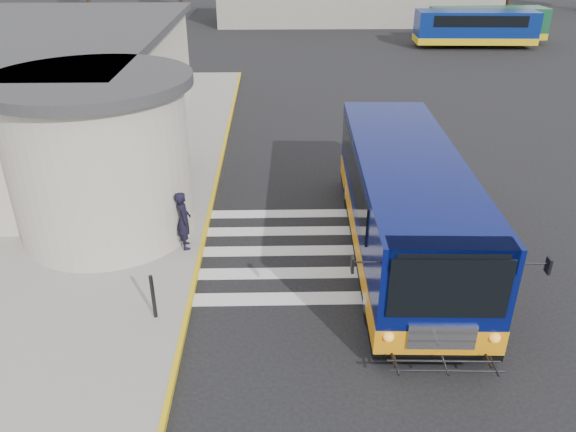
{
  "coord_description": "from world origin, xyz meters",
  "views": [
    {
      "loc": [
        -1.8,
        -15.12,
        8.72
      ],
      "look_at": [
        -1.47,
        -0.5,
        1.02
      ],
      "focal_mm": 35.0,
      "sensor_mm": 36.0,
      "label": 1
    }
  ],
  "objects_px": {
    "transit_bus": "(404,208)",
    "bollard": "(153,297)",
    "pedestrian_b": "(128,215)",
    "far_bus_b": "(488,23)",
    "far_bus_a": "(475,27)",
    "pedestrian_a": "(184,220)"
  },
  "relations": [
    {
      "from": "transit_bus",
      "to": "far_bus_a",
      "type": "relative_size",
      "value": 1.2
    },
    {
      "from": "bollard",
      "to": "far_bus_a",
      "type": "distance_m",
      "value": 38.27
    },
    {
      "from": "bollard",
      "to": "far_bus_a",
      "type": "height_order",
      "value": "far_bus_a"
    },
    {
      "from": "pedestrian_b",
      "to": "far_bus_a",
      "type": "bearing_deg",
      "value": 146.9
    },
    {
      "from": "transit_bus",
      "to": "bollard",
      "type": "bearing_deg",
      "value": -152.57
    },
    {
      "from": "transit_bus",
      "to": "pedestrian_a",
      "type": "height_order",
      "value": "transit_bus"
    },
    {
      "from": "transit_bus",
      "to": "far_bus_b",
      "type": "xyz_separation_m",
      "value": [
        13.35,
        32.13,
        0.05
      ]
    },
    {
      "from": "far_bus_b",
      "to": "far_bus_a",
      "type": "bearing_deg",
      "value": 135.66
    },
    {
      "from": "pedestrian_b",
      "to": "transit_bus",
      "type": "bearing_deg",
      "value": 86.7
    },
    {
      "from": "transit_bus",
      "to": "pedestrian_b",
      "type": "bearing_deg",
      "value": 178.28
    },
    {
      "from": "pedestrian_b",
      "to": "bollard",
      "type": "height_order",
      "value": "pedestrian_b"
    },
    {
      "from": "far_bus_b",
      "to": "pedestrian_a",
      "type": "bearing_deg",
      "value": 145.53
    },
    {
      "from": "pedestrian_a",
      "to": "transit_bus",
      "type": "bearing_deg",
      "value": -107.06
    },
    {
      "from": "far_bus_a",
      "to": "far_bus_b",
      "type": "distance_m",
      "value": 2.32
    },
    {
      "from": "bollard",
      "to": "far_bus_a",
      "type": "relative_size",
      "value": 0.13
    },
    {
      "from": "bollard",
      "to": "pedestrian_a",
      "type": "bearing_deg",
      "value": 85.1
    },
    {
      "from": "transit_bus",
      "to": "far_bus_a",
      "type": "xyz_separation_m",
      "value": [
        11.81,
        30.39,
        0.05
      ]
    },
    {
      "from": "pedestrian_b",
      "to": "far_bus_b",
      "type": "xyz_separation_m",
      "value": [
        21.36,
        31.6,
        0.46
      ]
    },
    {
      "from": "far_bus_a",
      "to": "far_bus_b",
      "type": "relative_size",
      "value": 1.0
    },
    {
      "from": "pedestrian_a",
      "to": "far_bus_b",
      "type": "bearing_deg",
      "value": -47.02
    },
    {
      "from": "pedestrian_a",
      "to": "pedestrian_b",
      "type": "bearing_deg",
      "value": 63.05
    },
    {
      "from": "far_bus_a",
      "to": "far_bus_b",
      "type": "bearing_deg",
      "value": -39.22
    }
  ]
}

